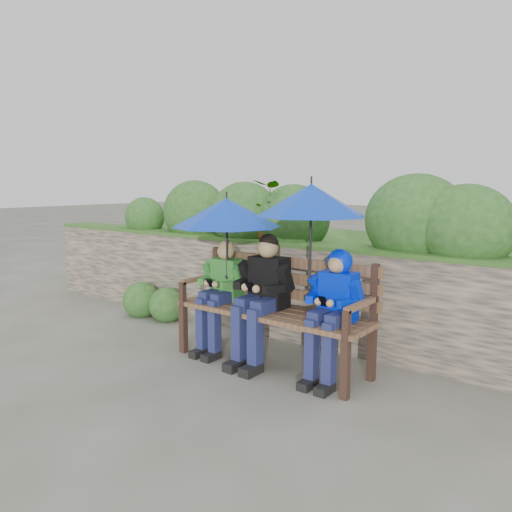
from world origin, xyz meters
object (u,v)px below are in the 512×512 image
Objects in this scene: boy_middle at (262,292)px; umbrella_right at (311,200)px; umbrella_left at (227,213)px; park_bench at (276,303)px; boy_left at (221,289)px; boy_right at (333,302)px.

umbrella_right reaches higher than boy_middle.
umbrella_left is at bearing 176.44° from boy_middle.
park_bench is at bearing 46.07° from boy_middle.
boy_middle is (-0.09, -0.09, 0.11)m from park_bench.
park_bench is 1.83× the size of umbrella_left.
boy_left is at bearing -172.08° from park_bench.
boy_middle is 1.07× the size of boy_right.
umbrella_right reaches higher than boy_left.
umbrella_left reaches higher than boy_right.
umbrella_right is at bearing -12.54° from park_bench.
boy_left is 1.33m from umbrella_right.
boy_left is 1.16× the size of umbrella_right.
park_bench is 1.58× the size of boy_middle.
umbrella_right is (0.50, 0.00, 0.83)m from boy_middle.
boy_middle is 0.71m from boy_right.
umbrella_left is 0.95m from umbrella_right.
boy_right reaches higher than boy_left.
boy_middle is at bearing -3.56° from umbrella_left.
boy_left reaches higher than park_bench.
boy_right is at bearing 1.66° from boy_middle.
umbrella_left is at bearing 179.67° from boy_right.
umbrella_left is (-1.15, 0.01, 0.69)m from boy_right.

